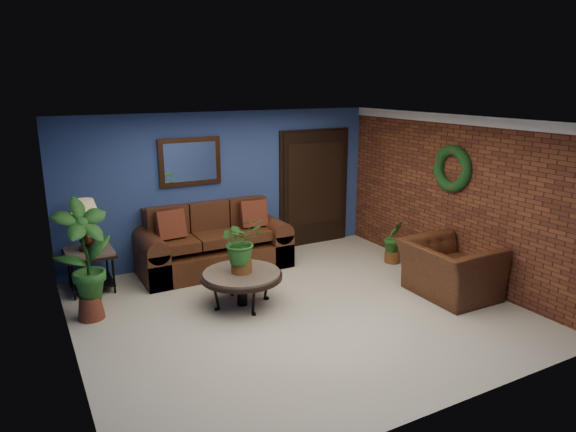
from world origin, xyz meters
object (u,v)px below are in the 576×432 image
end_table (90,259)px  armchair (449,269)px  table_lamp (85,219)px  coffee_table (242,276)px  sofa (213,247)px  side_chair (248,234)px

end_table → armchair: (4.45, -2.62, -0.09)m
end_table → table_lamp: (0.00, -0.00, 0.61)m
end_table → coffee_table: bearing=-41.2°
coffee_table → sofa: bearing=84.1°
coffee_table → end_table: 2.30m
sofa → side_chair: bearing=1.9°
table_lamp → coffee_table: bearing=-41.2°
side_chair → armchair: size_ratio=0.70×
side_chair → end_table: bearing=177.1°
table_lamp → armchair: size_ratio=0.60×
side_chair → armchair: 3.29m
end_table → armchair: armchair is taller
table_lamp → armchair: table_lamp is taller
side_chair → coffee_table: bearing=-121.3°
sofa → end_table: sofa is taller
coffee_table → table_lamp: 2.40m
sofa → table_lamp: (-1.89, -0.04, 0.73)m
coffee_table → side_chair: bearing=62.9°
armchair → coffee_table: bearing=68.9°
sofa → side_chair: 0.66m
coffee_table → armchair: 2.93m
end_table → table_lamp: bearing=-45.0°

